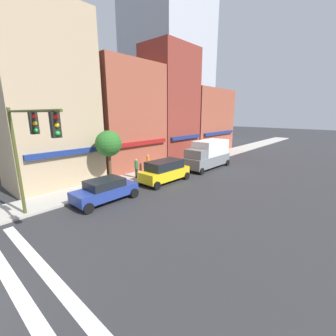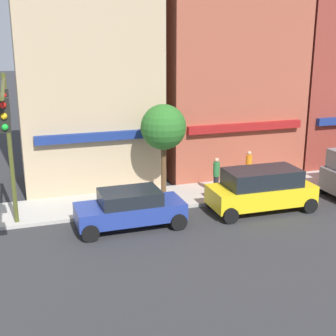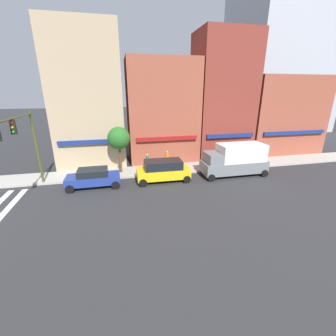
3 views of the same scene
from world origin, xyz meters
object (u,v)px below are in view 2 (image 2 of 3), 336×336
sedan_blue (130,208)px  suv_yellow (261,189)px  pedestrian_orange_vest (249,167)px  traffic_signal (7,127)px  street_tree (163,128)px  pedestrian_green_top (216,175)px

sedan_blue → suv_yellow: suv_yellow is taller
suv_yellow → pedestrian_orange_vest: bearing=72.6°
traffic_signal → suv_yellow: 11.07m
traffic_signal → street_tree: size_ratio=1.46×
traffic_signal → suv_yellow: size_ratio=1.37×
sedan_blue → pedestrian_orange_vest: (7.12, 3.28, 0.23)m
traffic_signal → suv_yellow: bearing=3.8°
traffic_signal → pedestrian_green_top: traffic_signal is taller
sedan_blue → street_tree: size_ratio=0.99×
sedan_blue → pedestrian_orange_vest: 7.84m
pedestrian_green_top → street_tree: bearing=52.7°
traffic_signal → street_tree: (6.78, 3.50, -1.09)m
pedestrian_orange_vest → sedan_blue: bearing=25.0°
pedestrian_orange_vest → street_tree: 5.38m
sedan_blue → street_tree: 4.52m
pedestrian_green_top → sedan_blue: bearing=85.8°
pedestrian_green_top → street_tree: size_ratio=0.40×
pedestrian_orange_vest → pedestrian_green_top: bearing=19.5°
pedestrian_green_top → pedestrian_orange_vest: same height
suv_yellow → pedestrian_green_top: bearing=114.0°
suv_yellow → pedestrian_green_top: 2.74m
suv_yellow → pedestrian_green_top: suv_yellow is taller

